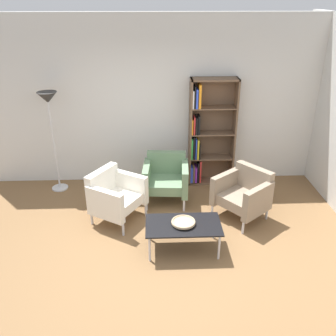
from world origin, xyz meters
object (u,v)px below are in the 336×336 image
object	(u,v)px
armchair_spare_guest	(244,193)
armchair_corner_red	(115,195)
floor_lamp_torchiere	(49,110)
bookshelf_tall	(207,134)
coffee_table_low	(183,226)
armchair_by_bookshelf	(166,177)
decorative_bowl	(183,222)

from	to	relation	value
armchair_spare_guest	armchair_corner_red	world-z (taller)	same
floor_lamp_torchiere	armchair_corner_red	bearing A→B (deg)	-43.32
bookshelf_tall	coffee_table_low	bearing A→B (deg)	-105.88
coffee_table_low	armchair_by_bookshelf	xyz separation A→B (m)	(-0.18, 1.35, 0.05)
armchair_corner_red	bookshelf_tall	bearing A→B (deg)	-20.03
bookshelf_tall	decorative_bowl	distance (m)	2.13
armchair_spare_guest	armchair_corner_red	distance (m)	1.96
coffee_table_low	armchair_corner_red	size ratio (longest dim) A/B	1.06
armchair_spare_guest	floor_lamp_torchiere	xyz separation A→B (m)	(-3.04, 1.04, 1.03)
coffee_table_low	armchair_spare_guest	world-z (taller)	armchair_spare_guest
coffee_table_low	armchair_spare_guest	distance (m)	1.25
bookshelf_tall	armchair_by_bookshelf	distance (m)	1.11
coffee_table_low	decorative_bowl	distance (m)	0.07
armchair_spare_guest	floor_lamp_torchiere	distance (m)	3.38
coffee_table_low	decorative_bowl	world-z (taller)	decorative_bowl
armchair_by_bookshelf	armchair_spare_guest	bearing A→B (deg)	-22.05
coffee_table_low	armchair_by_bookshelf	bearing A→B (deg)	97.59
bookshelf_tall	armchair_corner_red	distance (m)	2.02
bookshelf_tall	coffee_table_low	xyz separation A→B (m)	(-0.57, -1.99, -0.56)
bookshelf_tall	armchair_by_bookshelf	world-z (taller)	bookshelf_tall
armchair_by_bookshelf	floor_lamp_torchiere	bearing A→B (deg)	170.21
bookshelf_tall	armchair_by_bookshelf	bearing A→B (deg)	-139.25
coffee_table_low	decorative_bowl	bearing A→B (deg)	135.00
bookshelf_tall	armchair_spare_guest	size ratio (longest dim) A/B	2.00
coffee_table_low	armchair_spare_guest	bearing A→B (deg)	38.28
decorative_bowl	armchair_by_bookshelf	world-z (taller)	armchair_by_bookshelf
floor_lamp_torchiere	decorative_bowl	bearing A→B (deg)	-41.46
armchair_spare_guest	decorative_bowl	bearing A→B (deg)	-90.68
decorative_bowl	armchair_by_bookshelf	size ratio (longest dim) A/B	0.41
armchair_spare_guest	armchair_by_bookshelf	xyz separation A→B (m)	(-1.16, 0.57, 0.00)
armchair_by_bookshelf	armchair_corner_red	world-z (taller)	same
bookshelf_tall	armchair_spare_guest	xyz separation A→B (m)	(0.42, -1.22, -0.51)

